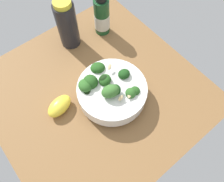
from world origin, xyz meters
TOP-DOWN VIEW (x-y plane):
  - ground_plane at (0.00, 0.00)cm, footprint 61.84×61.84cm
  - bowl_of_broccoli at (2.33, -4.64)cm, footprint 20.24×20.81cm
  - lemon_wedge at (-11.87, 1.52)cm, footprint 8.95×6.51cm
  - bottle_tall at (5.00, 21.02)cm, footprint 6.63×6.63cm
  - bottle_short at (16.88, 18.32)cm, footprint 5.28×5.28cm

SIDE VIEW (x-z plane):
  - ground_plane at x=0.00cm, z-range -4.92..0.00cm
  - lemon_wedge at x=-11.87cm, z-range 0.00..4.15cm
  - bowl_of_broccoli at x=2.33cm, z-range -1.27..9.74cm
  - bottle_short at x=16.88cm, z-range -1.20..14.15cm
  - bottle_tall at x=5.00cm, z-range -0.24..17.26cm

